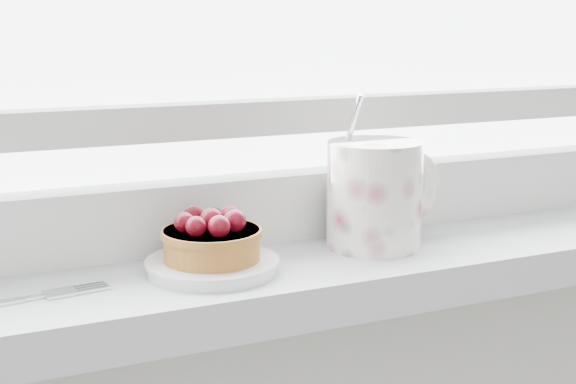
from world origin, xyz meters
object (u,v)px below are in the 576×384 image
saucer (212,266)px  floral_mug (377,192)px  fork (5,302)px  raspberry_tart (212,238)px

saucer → floral_mug: (0.18, 0.01, 0.05)m
floral_mug → fork: 0.37m
raspberry_tart → floral_mug: size_ratio=0.59×
saucer → raspberry_tart: raspberry_tart is taller
saucer → fork: 0.18m
saucer → fork: size_ratio=0.72×
floral_mug → fork: floral_mug is taller
saucer → floral_mug: 0.19m
floral_mug → raspberry_tart: bearing=-176.0°
floral_mug → fork: bearing=-176.3°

